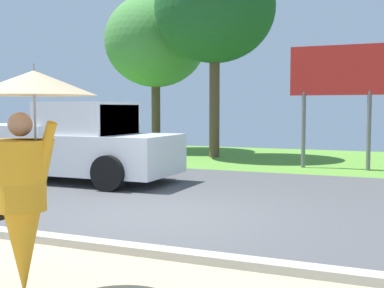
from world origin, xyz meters
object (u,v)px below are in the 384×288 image
(pickup_truck, at_px, (71,144))
(roadside_billboard, at_px, (336,79))
(tree_left_far, at_px, (215,8))
(tree_center_back, at_px, (156,41))
(monk_pedestrian, at_px, (25,173))

(pickup_truck, bearing_deg, roadside_billboard, 40.10)
(tree_left_far, bearing_deg, roadside_billboard, -23.32)
(roadside_billboard, height_order, tree_center_back, tree_center_back)
(pickup_truck, height_order, tree_left_far, tree_left_far)
(monk_pedestrian, height_order, pickup_truck, monk_pedestrian)
(pickup_truck, relative_size, tree_left_far, 0.73)
(tree_left_far, bearing_deg, monk_pedestrian, -77.16)
(monk_pedestrian, height_order, tree_left_far, tree_left_far)
(tree_left_far, bearing_deg, tree_center_back, 150.93)
(monk_pedestrian, height_order, tree_center_back, tree_center_back)
(monk_pedestrian, xyz_separation_m, tree_center_back, (-6.17, 14.80, 3.29))
(monk_pedestrian, xyz_separation_m, pickup_truck, (-4.15, 6.34, -0.28))
(roadside_billboard, relative_size, tree_left_far, 0.49)
(monk_pedestrian, distance_m, tree_left_far, 13.95)
(pickup_truck, distance_m, roadside_billboard, 7.52)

